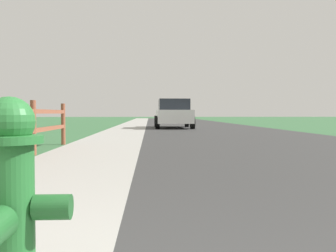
# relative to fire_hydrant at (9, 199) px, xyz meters

# --- Properties ---
(ground_plane) EXTENTS (120.00, 120.00, 0.00)m
(ground_plane) POSITION_rel_fire_hydrant_xyz_m (0.40, 24.02, -0.46)
(ground_plane) COLOR #3A6D41
(road_asphalt) EXTENTS (7.00, 66.00, 0.01)m
(road_asphalt) POSITION_rel_fire_hydrant_xyz_m (3.90, 26.02, -0.45)
(road_asphalt) COLOR #393939
(road_asphalt) RESTS_ON ground
(curb_concrete) EXTENTS (6.00, 66.00, 0.01)m
(curb_concrete) POSITION_rel_fire_hydrant_xyz_m (-2.60, 26.02, -0.45)
(curb_concrete) COLOR #ADABA4
(curb_concrete) RESTS_ON ground
(grass_verge) EXTENTS (5.00, 66.00, 0.00)m
(grass_verge) POSITION_rel_fire_hydrant_xyz_m (-4.10, 26.02, -0.45)
(grass_verge) COLOR #3A6D41
(grass_verge) RESTS_ON ground
(fire_hydrant) EXTENTS (0.53, 0.46, 0.91)m
(fire_hydrant) POSITION_rel_fire_hydrant_xyz_m (0.00, 0.00, 0.00)
(fire_hydrant) COLOR #287233
(fire_hydrant) RESTS_ON ground
(parked_suv_white) EXTENTS (2.12, 4.72, 1.63)m
(parked_suv_white) POSITION_rel_fire_hydrant_xyz_m (1.97, 19.15, 0.37)
(parked_suv_white) COLOR white
(parked_suv_white) RESTS_ON ground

